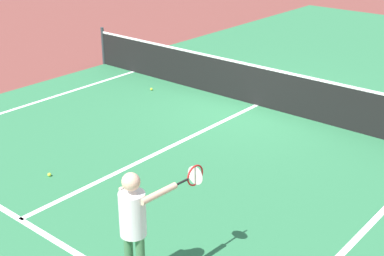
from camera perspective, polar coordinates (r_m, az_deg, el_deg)
ground_plane at (r=12.82m, az=6.79°, el=2.39°), size 60.00×60.00×0.00m
court_surface_inbounds at (r=12.82m, az=6.79°, el=2.40°), size 10.62×24.40×0.00m
line_service_near at (r=8.72m, az=-17.57°, el=-9.11°), size 8.22×0.10×0.01m
line_center_service at (r=10.49m, az=-2.97°, el=-2.30°), size 0.10×6.40×0.01m
net at (r=12.66m, az=6.89°, el=4.48°), size 10.73×0.09×1.07m
player_near at (r=6.53m, az=-6.00°, el=-9.41°), size 0.56×1.18×1.61m
tennis_ball_mid_court at (r=9.82m, az=-14.71°, el=-4.75°), size 0.07×0.07×0.07m
tennis_ball_near_net at (r=13.75m, az=-4.28°, el=4.08°), size 0.07×0.07×0.07m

